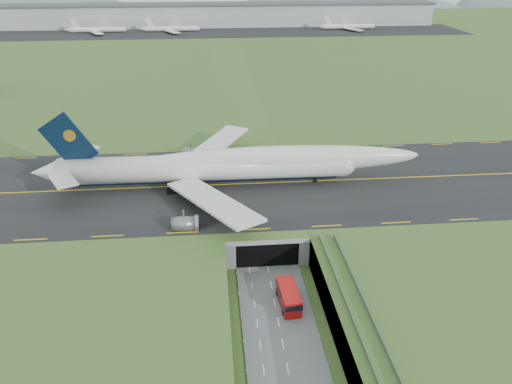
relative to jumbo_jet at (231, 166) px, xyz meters
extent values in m
plane|color=#3C5E25|center=(5.61, -32.38, -11.10)|extent=(900.00, 900.00, 0.00)
cube|color=gray|center=(5.61, -32.38, -8.10)|extent=(800.00, 800.00, 6.00)
cube|color=slate|center=(5.61, -39.88, -11.00)|extent=(12.00, 75.00, 0.20)
cube|color=black|center=(5.61, 0.62, -5.01)|extent=(800.00, 44.00, 0.18)
cube|color=gray|center=(5.61, -13.38, -5.60)|extent=(16.00, 22.00, 1.00)
cube|color=gray|center=(-1.39, -13.38, -8.10)|extent=(2.00, 22.00, 6.00)
cube|color=gray|center=(12.61, -13.38, -8.10)|extent=(2.00, 22.00, 6.00)
cube|color=black|center=(5.61, -18.38, -8.60)|extent=(12.00, 12.00, 5.00)
cube|color=#A8A8A3|center=(5.61, -24.43, -5.50)|extent=(17.00, 0.50, 0.80)
cube|color=#A8A8A3|center=(16.61, -50.88, -5.30)|extent=(3.00, 53.00, 0.50)
cube|color=gray|center=(15.21, -50.88, -4.55)|extent=(0.06, 53.00, 1.00)
cube|color=gray|center=(18.01, -50.88, -4.55)|extent=(0.06, 53.00, 1.00)
cylinder|color=#A8A8A3|center=(16.61, -48.38, -8.30)|extent=(0.90, 0.90, 5.60)
cylinder|color=#A8A8A3|center=(16.61, -36.38, -8.30)|extent=(0.90, 0.90, 5.60)
cylinder|color=silver|center=(-6.07, 0.07, -0.24)|extent=(63.62, 6.67, 5.98)
sphere|color=silver|center=(25.71, -0.28, -0.24)|extent=(5.93, 5.93, 5.86)
cone|color=silver|center=(-40.65, 0.44, -0.24)|extent=(6.60, 5.75, 5.68)
ellipsoid|color=silver|center=(11.09, -0.12, 1.10)|extent=(64.36, 6.20, 6.28)
ellipsoid|color=black|center=(24.78, -0.27, 0.50)|extent=(4.22, 2.66, 2.09)
cylinder|color=black|center=(-6.07, 0.07, -2.58)|extent=(60.41, 3.16, 2.51)
cube|color=silver|center=(-4.04, 15.00, -1.18)|extent=(19.90, 27.44, 2.52)
cube|color=silver|center=(-34.97, 7.39, 1.16)|extent=(8.62, 11.05, 0.96)
cube|color=silver|center=(-4.36, -14.91, -1.18)|extent=(19.45, 27.62, 2.52)
cube|color=silver|center=(-35.12, -6.63, 1.16)|extent=(8.47, 11.07, 0.96)
cube|color=black|center=(-34.57, 0.37, 6.77)|extent=(11.89, 0.69, 13.23)
cylinder|color=gold|center=(-34.11, 0.37, 8.17)|extent=(2.62, 0.68, 2.62)
cylinder|color=slate|center=(-5.29, 8.94, -4.08)|extent=(4.89, 3.14, 3.08)
cylinder|color=slate|center=(-9.60, 18.80, -4.08)|extent=(4.89, 3.14, 3.08)
cylinder|color=slate|center=(-5.49, -8.82, -4.08)|extent=(4.89, 3.14, 3.08)
cylinder|color=slate|center=(-10.01, -18.59, -4.08)|extent=(4.89, 3.14, 3.08)
cylinder|color=black|center=(19.36, -0.21, -4.40)|extent=(1.03, 0.48, 1.03)
cube|color=black|center=(-10.27, 0.11, -4.26)|extent=(5.68, 6.60, 1.31)
cube|color=#BA100C|center=(7.87, -36.03, -9.32)|extent=(3.44, 8.08, 3.16)
cube|color=black|center=(7.87, -36.03, -8.68)|extent=(3.51, 8.19, 1.05)
cube|color=black|center=(7.87, -36.03, -10.63)|extent=(3.20, 7.54, 0.53)
cylinder|color=black|center=(6.67, -38.75, -10.52)|extent=(0.43, 0.97, 0.95)
cylinder|color=black|center=(6.34, -33.49, -10.52)|extent=(0.43, 0.97, 0.95)
cylinder|color=black|center=(9.40, -38.58, -10.52)|extent=(0.43, 0.97, 0.95)
cylinder|color=black|center=(9.07, -33.32, -10.52)|extent=(0.43, 0.97, 0.95)
cube|color=#B2B2B2|center=(5.61, 267.62, 2.40)|extent=(300.00, 22.00, 15.00)
cube|color=#4C4C51|center=(5.61, 267.62, 9.90)|extent=(302.00, 24.00, 1.20)
cube|color=black|center=(5.61, 237.62, -4.96)|extent=(320.00, 50.00, 0.08)
cylinder|color=silver|center=(-75.66, 242.62, -2.92)|extent=(34.00, 3.20, 3.20)
cylinder|color=silver|center=(-27.93, 242.62, -2.92)|extent=(34.00, 3.20, 3.20)
cylinder|color=silver|center=(90.91, 242.62, -2.92)|extent=(34.00, 3.20, 3.20)
ellipsoid|color=slate|center=(-174.39, 397.62, -15.10)|extent=(220.00, 77.00, 56.00)
ellipsoid|color=slate|center=(125.61, 397.62, -15.10)|extent=(260.00, 91.00, 44.00)
camera|label=1|loc=(-3.90, -103.45, 43.58)|focal=35.00mm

